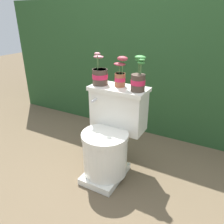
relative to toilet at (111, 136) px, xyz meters
The scene contains 6 objects.
ground_plane 0.36m from the toilet, 51.72° to the right, with size 12.00×12.00×0.00m, color brown.
hedge_backdrop 1.21m from the toilet, 86.00° to the left, with size 3.74×0.80×1.37m.
toilet is the anchor object (origin of this frame).
potted_plant_left 0.48m from the toilet, 143.46° to the left, with size 0.13×0.12×0.25m.
potted_plant_midleft 0.48m from the toilet, 89.22° to the left, with size 0.11×0.09×0.23m.
potted_plant_middle 0.49m from the toilet, 35.37° to the left, with size 0.11×0.12×0.25m.
Camera 1 is at (0.64, -1.21, 1.20)m, focal length 35.00 mm.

